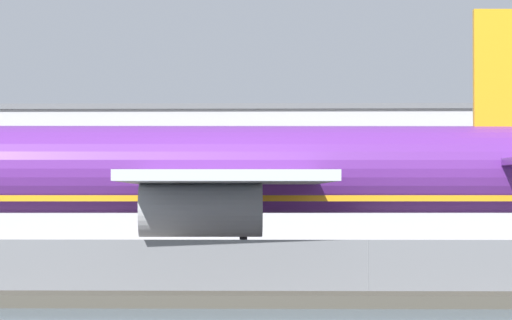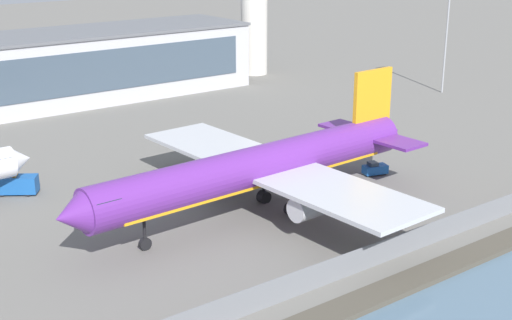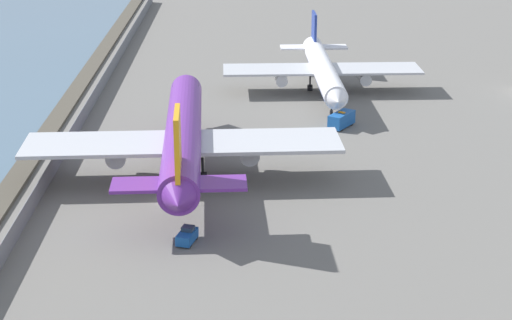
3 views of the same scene
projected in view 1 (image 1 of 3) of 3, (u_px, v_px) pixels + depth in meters
name	position (u px, v px, depth m)	size (l,w,h in m)	color
ground_plane	(353.00, 278.00, 79.02)	(500.00, 500.00, 0.00)	#66635E
shoreline_seawall	(374.00, 300.00, 58.54)	(320.00, 3.00, 0.50)	#474238
perimeter_fence	(368.00, 269.00, 63.06)	(280.00, 0.10, 2.47)	slate
cargo_jet_purple	(201.00, 173.00, 80.60)	(48.10, 40.99, 14.54)	#602889
terminal_building	(227.00, 174.00, 146.49)	(83.43, 18.88, 12.85)	#B2B2B7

